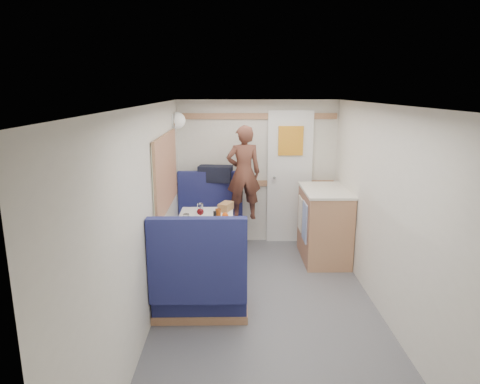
{
  "coord_description": "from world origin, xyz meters",
  "views": [
    {
      "loc": [
        -0.32,
        -3.63,
        2.13
      ],
      "look_at": [
        -0.26,
        0.9,
        1.04
      ],
      "focal_mm": 32.0,
      "sensor_mm": 36.0,
      "label": 1
    }
  ],
  "objects_px": {
    "tray": "(224,225)",
    "cheese_block": "(207,221)",
    "bench_near": "(200,286)",
    "bench_far": "(210,229)",
    "wine_glass": "(200,212)",
    "beer_glass": "(218,213)",
    "bread_loaf": "(226,207)",
    "dome_light": "(177,120)",
    "person": "(244,173)",
    "duffel_bag": "(215,174)",
    "dinette_table": "(206,231)",
    "pepper_grinder": "(215,215)",
    "galley_counter": "(324,224)",
    "tumbler_mid": "(200,208)",
    "tumbler_left": "(186,219)",
    "orange_fruit": "(225,216)"
  },
  "relations": [
    {
      "from": "beer_glass",
      "to": "duffel_bag",
      "type": "bearing_deg",
      "value": 93.8
    },
    {
      "from": "cheese_block",
      "to": "tumbler_left",
      "type": "relative_size",
      "value": 0.94
    },
    {
      "from": "bench_near",
      "to": "bench_far",
      "type": "bearing_deg",
      "value": 90.0
    },
    {
      "from": "wine_glass",
      "to": "tumbler_mid",
      "type": "xyz_separation_m",
      "value": [
        -0.03,
        0.4,
        -0.07
      ]
    },
    {
      "from": "dome_light",
      "to": "dinette_table",
      "type": "bearing_deg",
      "value": -65.35
    },
    {
      "from": "bench_near",
      "to": "tumbler_mid",
      "type": "xyz_separation_m",
      "value": [
        -0.07,
        1.06,
        0.48
      ]
    },
    {
      "from": "bench_near",
      "to": "orange_fruit",
      "type": "height_order",
      "value": "bench_near"
    },
    {
      "from": "dinette_table",
      "to": "tumbler_left",
      "type": "xyz_separation_m",
      "value": [
        -0.19,
        -0.21,
        0.21
      ]
    },
    {
      "from": "person",
      "to": "duffel_bag",
      "type": "height_order",
      "value": "person"
    },
    {
      "from": "duffel_bag",
      "to": "bread_loaf",
      "type": "height_order",
      "value": "duffel_bag"
    },
    {
      "from": "person",
      "to": "tray",
      "type": "relative_size",
      "value": 3.37
    },
    {
      "from": "beer_glass",
      "to": "bread_loaf",
      "type": "xyz_separation_m",
      "value": [
        0.08,
        0.3,
        -0.0
      ]
    },
    {
      "from": "galley_counter",
      "to": "tumbler_mid",
      "type": "bearing_deg",
      "value": -167.08
    },
    {
      "from": "wine_glass",
      "to": "pepper_grinder",
      "type": "relative_size",
      "value": 1.79
    },
    {
      "from": "duffel_bag",
      "to": "galley_counter",
      "type": "bearing_deg",
      "value": -13.14
    },
    {
      "from": "dome_light",
      "to": "wine_glass",
      "type": "bearing_deg",
      "value": -71.58
    },
    {
      "from": "bench_near",
      "to": "galley_counter",
      "type": "distance_m",
      "value": 2.04
    },
    {
      "from": "galley_counter",
      "to": "bench_near",
      "type": "bearing_deg",
      "value": -136.06
    },
    {
      "from": "pepper_grinder",
      "to": "bread_loaf",
      "type": "height_order",
      "value": "pepper_grinder"
    },
    {
      "from": "tray",
      "to": "cheese_block",
      "type": "distance_m",
      "value": 0.19
    },
    {
      "from": "bread_loaf",
      "to": "dinette_table",
      "type": "bearing_deg",
      "value": -125.84
    },
    {
      "from": "bench_far",
      "to": "wine_glass",
      "type": "relative_size",
      "value": 6.25
    },
    {
      "from": "wine_glass",
      "to": "bread_loaf",
      "type": "relative_size",
      "value": 0.76
    },
    {
      "from": "orange_fruit",
      "to": "pepper_grinder",
      "type": "distance_m",
      "value": 0.12
    },
    {
      "from": "person",
      "to": "bread_loaf",
      "type": "xyz_separation_m",
      "value": [
        -0.23,
        -0.55,
        -0.3
      ]
    },
    {
      "from": "dome_light",
      "to": "person",
      "type": "distance_m",
      "value": 1.08
    },
    {
      "from": "pepper_grinder",
      "to": "person",
      "type": "bearing_deg",
      "value": 69.53
    },
    {
      "from": "wine_glass",
      "to": "beer_glass",
      "type": "distance_m",
      "value": 0.29
    },
    {
      "from": "tray",
      "to": "tumbler_mid",
      "type": "xyz_separation_m",
      "value": [
        -0.29,
        0.51,
        0.05
      ]
    },
    {
      "from": "dinette_table",
      "to": "cheese_block",
      "type": "relative_size",
      "value": 9.0
    },
    {
      "from": "beer_glass",
      "to": "pepper_grinder",
      "type": "relative_size",
      "value": 1.06
    },
    {
      "from": "bench_near",
      "to": "cheese_block",
      "type": "bearing_deg",
      "value": 86.97
    },
    {
      "from": "beer_glass",
      "to": "tumbler_mid",
      "type": "bearing_deg",
      "value": 140.01
    },
    {
      "from": "dinette_table",
      "to": "dome_light",
      "type": "height_order",
      "value": "dome_light"
    },
    {
      "from": "dinette_table",
      "to": "tray",
      "type": "relative_size",
      "value": 2.5
    },
    {
      "from": "wine_glass",
      "to": "beer_glass",
      "type": "bearing_deg",
      "value": 49.82
    },
    {
      "from": "bench_near",
      "to": "dome_light",
      "type": "xyz_separation_m",
      "value": [
        -0.39,
        1.71,
        1.45
      ]
    },
    {
      "from": "bench_near",
      "to": "bread_loaf",
      "type": "bearing_deg",
      "value": 79.17
    },
    {
      "from": "cheese_block",
      "to": "wine_glass",
      "type": "distance_m",
      "value": 0.12
    },
    {
      "from": "orange_fruit",
      "to": "wine_glass",
      "type": "xyz_separation_m",
      "value": [
        -0.26,
        -0.11,
        0.07
      ]
    },
    {
      "from": "bread_loaf",
      "to": "wine_glass",
      "type": "bearing_deg",
      "value": -117.26
    },
    {
      "from": "cheese_block",
      "to": "person",
      "type": "bearing_deg",
      "value": 69.3
    },
    {
      "from": "orange_fruit",
      "to": "tumbler_mid",
      "type": "xyz_separation_m",
      "value": [
        -0.3,
        0.29,
        0.0
      ]
    },
    {
      "from": "tumbler_left",
      "to": "bread_loaf",
      "type": "height_order",
      "value": "tumbler_left"
    },
    {
      "from": "orange_fruit",
      "to": "cheese_block",
      "type": "relative_size",
      "value": 0.7
    },
    {
      "from": "person",
      "to": "cheese_block",
      "type": "relative_size",
      "value": 12.15
    },
    {
      "from": "wine_glass",
      "to": "tray",
      "type": "bearing_deg",
      "value": -22.96
    },
    {
      "from": "duffel_bag",
      "to": "bench_far",
      "type": "bearing_deg",
      "value": -96.3
    },
    {
      "from": "person",
      "to": "tumbler_left",
      "type": "bearing_deg",
      "value": 50.93
    },
    {
      "from": "bread_loaf",
      "to": "tray",
      "type": "bearing_deg",
      "value": -91.11
    }
  ]
}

